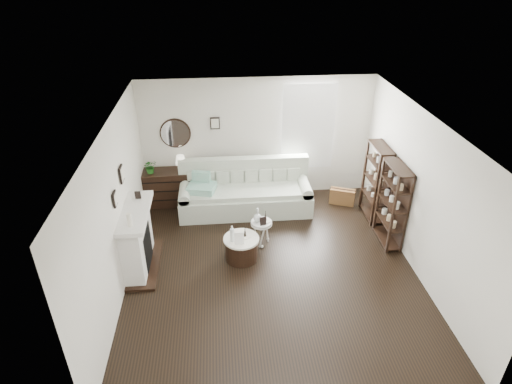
{
  "coord_description": "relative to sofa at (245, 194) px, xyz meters",
  "views": [
    {
      "loc": [
        -0.82,
        -5.89,
        4.93
      ],
      "look_at": [
        -0.21,
        0.8,
        1.13
      ],
      "focal_mm": 30.0,
      "sensor_mm": 36.0,
      "label": 1
    }
  ],
  "objects": [
    {
      "name": "eiffel_drum",
      "position": [
        -0.12,
        -1.7,
        0.19
      ],
      "size": [
        0.11,
        0.11,
        0.19
      ],
      "primitive_type": null,
      "rotation": [
        0.0,
        0.0,
        -0.01
      ],
      "color": "black",
      "rests_on": "drum_table"
    },
    {
      "name": "suitcase",
      "position": [
        2.16,
        -0.01,
        -0.18
      ],
      "size": [
        0.57,
        0.37,
        0.36
      ],
      "primitive_type": "cube",
      "rotation": [
        0.0,
        0.0,
        -0.39
      ],
      "color": "brown",
      "rests_on": "ground"
    },
    {
      "name": "sofa",
      "position": [
        0.0,
        0.0,
        0.0
      ],
      "size": [
        2.79,
        0.97,
        1.08
      ],
      "color": "#A0AA97",
      "rests_on": "ground"
    },
    {
      "name": "card_frame_drum",
      "position": [
        -0.23,
        -1.9,
        0.2
      ],
      "size": [
        0.17,
        0.06,
        0.22
      ],
      "primitive_type": "cube",
      "rotation": [
        -0.21,
        0.0,
        0.0
      ],
      "color": "white",
      "rests_on": "drum_table"
    },
    {
      "name": "table_lamp",
      "position": [
        -1.34,
        0.38,
        0.61
      ],
      "size": [
        0.26,
        0.26,
        0.35
      ],
      "primitive_type": null,
      "rotation": [
        0.0,
        0.0,
        0.19
      ],
      "color": "beige",
      "rests_on": "dresser"
    },
    {
      "name": "potted_plant",
      "position": [
        -1.99,
        0.33,
        0.58
      ],
      "size": [
        0.33,
        0.31,
        0.3
      ],
      "primitive_type": "imported",
      "rotation": [
        0.0,
        0.0,
        0.33
      ],
      "color": "#1D5819",
      "rests_on": "dresser"
    },
    {
      "name": "shelf_unit_near",
      "position": [
        2.66,
        -1.44,
        0.44
      ],
      "size": [
        0.3,
        0.8,
        1.6
      ],
      "color": "black",
      "rests_on": "ground"
    },
    {
      "name": "card_frame_ped",
      "position": [
        0.24,
        -1.41,
        0.21
      ],
      "size": [
        0.13,
        0.07,
        0.16
      ],
      "primitive_type": "cube",
      "rotation": [
        -0.21,
        0.0,
        0.23
      ],
      "color": "black",
      "rests_on": "pedestal_table"
    },
    {
      "name": "quilt",
      "position": [
        -0.91,
        -0.14,
        0.27
      ],
      "size": [
        0.64,
        0.57,
        0.14
      ],
      "primitive_type": "cube",
      "rotation": [
        0.0,
        0.0,
        -0.25
      ],
      "color": "#2A9A77",
      "rests_on": "sofa"
    },
    {
      "name": "drum_table",
      "position": [
        -0.19,
        -1.74,
        -0.13
      ],
      "size": [
        0.65,
        0.65,
        0.45
      ],
      "rotation": [
        0.0,
        0.0,
        -0.28
      ],
      "color": "black",
      "rests_on": "ground"
    },
    {
      "name": "pedestal_table",
      "position": [
        0.22,
        -1.3,
        0.09
      ],
      "size": [
        0.41,
        0.41,
        0.49
      ],
      "rotation": [
        0.0,
        0.0,
        -0.0
      ],
      "color": "white",
      "rests_on": "ground"
    },
    {
      "name": "fireplace",
      "position": [
        -1.99,
        -1.79,
        0.18
      ],
      "size": [
        0.5,
        1.4,
        1.84
      ],
      "color": "white",
      "rests_on": "ground"
    },
    {
      "name": "shelf_unit_far",
      "position": [
        2.66,
        -0.54,
        0.44
      ],
      "size": [
        0.3,
        0.8,
        1.6
      ],
      "color": "black",
      "rests_on": "ground"
    },
    {
      "name": "eiffel_ped",
      "position": [
        0.3,
        -1.28,
        0.23
      ],
      "size": [
        0.14,
        0.14,
        0.19
      ],
      "primitive_type": null,
      "rotation": [
        0.0,
        0.0,
        0.32
      ],
      "color": "black",
      "rests_on": "pedestal_table"
    },
    {
      "name": "flask_ped",
      "position": [
        0.15,
        -1.29,
        0.27
      ],
      "size": [
        0.15,
        0.15,
        0.29
      ],
      "primitive_type": null,
      "color": "silver",
      "rests_on": "pedestal_table"
    },
    {
      "name": "bottle_drum",
      "position": [
        -0.35,
        -1.81,
        0.25
      ],
      "size": [
        0.07,
        0.07,
        0.32
      ],
      "primitive_type": "cylinder",
      "color": "silver",
      "rests_on": "drum_table"
    },
    {
      "name": "dresser",
      "position": [
        -1.69,
        0.38,
        0.04
      ],
      "size": [
        1.19,
        0.51,
        0.79
      ],
      "color": "black",
      "rests_on": "ground"
    },
    {
      "name": "room",
      "position": [
        1.06,
        0.61,
        1.24
      ],
      "size": [
        5.5,
        5.5,
        5.5
      ],
      "color": "black",
      "rests_on": "ground"
    }
  ]
}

